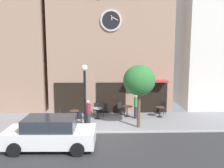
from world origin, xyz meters
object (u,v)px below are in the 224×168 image
(cafe_chair_outer, at_px, (61,114))
(cafe_chair_near_tree, at_px, (96,108))
(cafe_chair_facing_wall, at_px, (120,107))
(cafe_chair_mid_row, at_px, (163,107))
(cafe_table_rightmost, at_px, (127,109))
(cafe_table_near_curb, at_px, (74,114))
(cafe_table_leftmost, at_px, (97,111))
(pedestrian_green, at_px, (136,106))
(street_lamp, at_px, (85,97))
(street_tree, at_px, (139,81))
(cafe_chair_facing_street, at_px, (105,109))
(parked_car_white, at_px, (50,133))
(cafe_chair_near_lamp, at_px, (79,117))
(cafe_chair_by_entrance, at_px, (85,111))
(pedestrian_maroon, at_px, (88,113))
(cafe_table_center_right, at_px, (160,110))

(cafe_chair_outer, height_order, cafe_chair_near_tree, same)
(cafe_chair_facing_wall, bearing_deg, cafe_chair_mid_row, -1.67)
(cafe_table_rightmost, bearing_deg, cafe_chair_mid_row, 11.73)
(cafe_chair_outer, bearing_deg, cafe_table_near_curb, 3.32)
(cafe_table_leftmost, distance_m, pedestrian_green, 2.71)
(cafe_chair_near_tree, distance_m, pedestrian_green, 2.91)
(cafe_table_rightmost, xyz_separation_m, cafe_chair_near_tree, (-2.19, 0.33, -0.02))
(cafe_table_leftmost, bearing_deg, cafe_chair_outer, -162.88)
(street_lamp, distance_m, street_tree, 3.39)
(cafe_chair_facing_street, bearing_deg, parked_car_white, -114.81)
(street_lamp, xyz_separation_m, cafe_chair_near_lamp, (-0.49, 0.88, -1.45))
(cafe_table_leftmost, height_order, cafe_chair_by_entrance, cafe_chair_by_entrance)
(cafe_chair_mid_row, bearing_deg, cafe_table_rightmost, -168.27)
(cafe_chair_by_entrance, bearing_deg, pedestrian_maroon, -79.00)
(street_tree, distance_m, cafe_chair_mid_row, 4.39)
(parked_car_white, bearing_deg, cafe_chair_by_entrance, 75.50)
(cafe_chair_facing_street, height_order, pedestrian_green, pedestrian_green)
(street_lamp, height_order, cafe_chair_facing_street, street_lamp)
(cafe_chair_outer, relative_size, cafe_chair_facing_street, 1.00)
(cafe_chair_outer, relative_size, pedestrian_green, 0.54)
(cafe_chair_near_lamp, bearing_deg, cafe_chair_mid_row, 22.46)
(cafe_chair_mid_row, xyz_separation_m, pedestrian_maroon, (-5.31, -2.75, 0.33))
(street_lamp, distance_m, cafe_table_rightmost, 4.16)
(street_lamp, relative_size, cafe_table_leftmost, 5.14)
(cafe_chair_facing_wall, relative_size, pedestrian_maroon, 0.54)
(street_tree, bearing_deg, cafe_chair_facing_wall, 107.01)
(cafe_table_rightmost, xyz_separation_m, cafe_chair_by_entrance, (-2.94, -0.51, -0.02))
(cafe_table_near_curb, distance_m, pedestrian_green, 4.23)
(cafe_chair_mid_row, bearing_deg, cafe_chair_outer, -166.20)
(pedestrian_maroon, bearing_deg, cafe_chair_facing_wall, 52.67)
(cafe_table_rightmost, distance_m, cafe_chair_outer, 4.60)
(cafe_chair_near_lamp, bearing_deg, cafe_chair_facing_street, 51.98)
(street_tree, relative_size, cafe_chair_mid_row, 4.26)
(cafe_chair_outer, bearing_deg, parked_car_white, -86.97)
(cafe_table_leftmost, xyz_separation_m, cafe_chair_near_lamp, (-1.12, -1.42, -0.00))
(cafe_chair_mid_row, relative_size, pedestrian_maroon, 0.54)
(parked_car_white, bearing_deg, cafe_chair_facing_street, 65.19)
(street_lamp, xyz_separation_m, parked_car_white, (-1.47, -2.69, -1.21))
(cafe_table_near_curb, relative_size, cafe_table_leftmost, 1.00)
(cafe_chair_facing_wall, xyz_separation_m, cafe_chair_facing_street, (-1.16, -0.45, 0.00))
(cafe_table_leftmost, distance_m, cafe_table_center_right, 4.45)
(cafe_chair_by_entrance, bearing_deg, cafe_chair_mid_row, 10.80)
(street_lamp, distance_m, cafe_chair_mid_row, 6.55)
(cafe_table_near_curb, distance_m, cafe_table_leftmost, 1.62)
(cafe_table_leftmost, height_order, cafe_chair_mid_row, cafe_chair_mid_row)
(street_lamp, relative_size, cafe_chair_facing_wall, 4.32)
(cafe_chair_near_lamp, distance_m, cafe_chair_facing_wall, 3.78)
(cafe_chair_outer, bearing_deg, cafe_chair_near_lamp, -30.19)
(street_tree, bearing_deg, cafe_table_leftmost, 143.56)
(cafe_table_leftmost, bearing_deg, pedestrian_green, -0.30)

